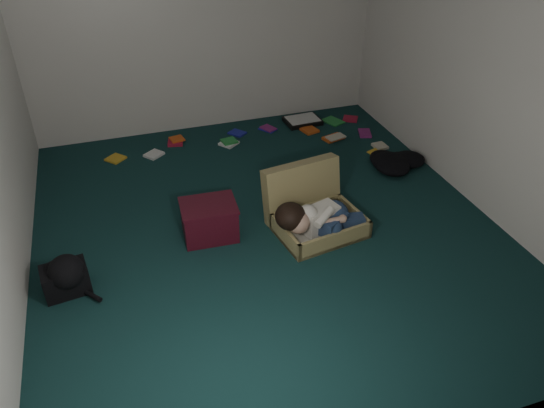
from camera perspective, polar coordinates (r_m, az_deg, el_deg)
floor at (r=4.77m, az=-0.57°, el=-2.54°), size 4.50×4.50×0.00m
wall_back at (r=6.21m, az=-7.39°, el=19.34°), size 4.50×0.00×4.50m
wall_front at (r=2.38m, az=16.23°, el=-7.75°), size 4.50×0.00×4.50m
wall_right at (r=5.07m, az=22.09°, el=13.90°), size 0.00×4.50×4.50m
suitcase at (r=4.72m, az=4.33°, el=-0.64°), size 0.83×0.82×0.54m
person at (r=4.55m, az=4.99°, el=-1.52°), size 0.81×0.39×0.33m
maroon_bin at (r=4.61m, az=-6.76°, el=-1.73°), size 0.49×0.40×0.33m
backpack at (r=4.34m, az=-21.32°, el=-7.48°), size 0.46×0.38×0.25m
clothing_pile at (r=5.83m, az=13.70°, el=4.60°), size 0.56×0.51×0.15m
paper_tray at (r=6.66m, az=3.31°, el=8.94°), size 0.44×0.34×0.06m
book_scatter at (r=6.26m, az=0.95°, el=7.09°), size 3.10×1.21×0.02m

